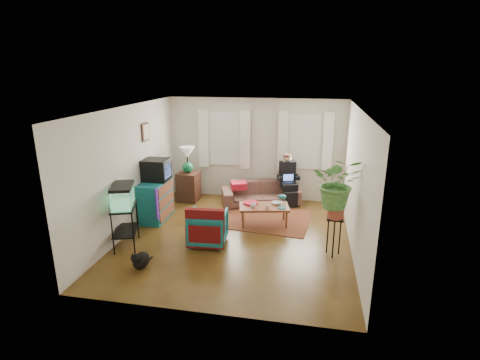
% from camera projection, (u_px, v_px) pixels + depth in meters
% --- Properties ---
extents(floor, '(4.50, 5.00, 0.01)m').
position_uv_depth(floor, '(236.00, 237.00, 7.64)').
color(floor, '#4F2B14').
rests_on(floor, ground).
extents(ceiling, '(4.50, 5.00, 0.01)m').
position_uv_depth(ceiling, '(236.00, 108.00, 6.89)').
color(ceiling, white).
rests_on(ceiling, wall_back).
extents(wall_back, '(4.50, 0.01, 2.60)m').
position_uv_depth(wall_back, '(255.00, 149.00, 9.62)').
color(wall_back, silver).
rests_on(wall_back, floor).
extents(wall_front, '(4.50, 0.01, 2.60)m').
position_uv_depth(wall_front, '(198.00, 228.00, 4.92)').
color(wall_front, silver).
rests_on(wall_front, floor).
extents(wall_left, '(0.01, 5.00, 2.60)m').
position_uv_depth(wall_left, '(129.00, 170.00, 7.67)').
color(wall_left, silver).
rests_on(wall_left, floor).
extents(wall_right, '(0.01, 5.00, 2.60)m').
position_uv_depth(wall_right, '(356.00, 182.00, 6.86)').
color(wall_right, silver).
rests_on(wall_right, floor).
extents(window_left, '(1.08, 0.04, 1.38)m').
position_uv_depth(window_left, '(225.00, 139.00, 9.67)').
color(window_left, white).
rests_on(window_left, wall_back).
extents(window_right, '(1.08, 0.04, 1.38)m').
position_uv_depth(window_right, '(305.00, 142.00, 9.30)').
color(window_right, white).
rests_on(window_right, wall_back).
extents(curtains_left, '(1.36, 0.06, 1.50)m').
position_uv_depth(curtains_left, '(224.00, 139.00, 9.59)').
color(curtains_left, white).
rests_on(curtains_left, wall_back).
extents(curtains_right, '(1.36, 0.06, 1.50)m').
position_uv_depth(curtains_right, '(305.00, 142.00, 9.22)').
color(curtains_right, white).
rests_on(curtains_right, wall_back).
extents(picture_frame, '(0.04, 0.32, 0.40)m').
position_uv_depth(picture_frame, '(146.00, 132.00, 8.28)').
color(picture_frame, '#3D2616').
rests_on(picture_frame, wall_left).
extents(area_rug, '(2.16, 1.80, 0.01)m').
position_uv_depth(area_rug, '(265.00, 219.00, 8.55)').
color(area_rug, brown).
rests_on(area_rug, floor).
extents(sofa, '(2.07, 1.34, 0.76)m').
position_uv_depth(sofa, '(261.00, 189.00, 9.42)').
color(sofa, brown).
rests_on(sofa, floor).
extents(seated_person, '(0.65, 0.72, 1.15)m').
position_uv_depth(seated_person, '(288.00, 181.00, 9.45)').
color(seated_person, black).
rests_on(seated_person, sofa).
extents(side_table, '(0.53, 0.53, 0.74)m').
position_uv_depth(side_table, '(189.00, 186.00, 9.65)').
color(side_table, '#381D15').
rests_on(side_table, floor).
extents(table_lamp, '(0.40, 0.40, 0.68)m').
position_uv_depth(table_lamp, '(187.00, 160.00, 9.45)').
color(table_lamp, white).
rests_on(table_lamp, side_table).
extents(dresser, '(0.52, 1.00, 0.89)m').
position_uv_depth(dresser, '(156.00, 200.00, 8.46)').
color(dresser, '#105665').
rests_on(dresser, floor).
extents(crt_tv, '(0.56, 0.51, 0.48)m').
position_uv_depth(crt_tv, '(156.00, 170.00, 8.35)').
color(crt_tv, black).
rests_on(crt_tv, dresser).
extents(aquarium_stand, '(0.63, 0.83, 0.82)m').
position_uv_depth(aquarium_stand, '(126.00, 226.00, 7.14)').
color(aquarium_stand, black).
rests_on(aquarium_stand, floor).
extents(aquarium, '(0.57, 0.75, 0.43)m').
position_uv_depth(aquarium, '(123.00, 195.00, 6.96)').
color(aquarium, '#7FD899').
rests_on(aquarium, aquarium_stand).
extents(black_cat, '(0.31, 0.43, 0.34)m').
position_uv_depth(black_cat, '(141.00, 259.00, 6.43)').
color(black_cat, black).
rests_on(black_cat, floor).
extents(armchair, '(0.75, 0.71, 0.72)m').
position_uv_depth(armchair, '(208.00, 226.00, 7.28)').
color(armchair, '#106264').
rests_on(armchair, floor).
extents(serape_throw, '(0.74, 0.22, 0.60)m').
position_uv_depth(serape_throw, '(205.00, 225.00, 6.97)').
color(serape_throw, '#9E0A0A').
rests_on(serape_throw, armchair).
extents(coffee_table, '(1.16, 0.79, 0.44)m').
position_uv_depth(coffee_table, '(264.00, 215.00, 8.19)').
color(coffee_table, brown).
rests_on(coffee_table, floor).
extents(cup_a, '(0.14, 0.14, 0.09)m').
position_uv_depth(cup_a, '(253.00, 205.00, 8.01)').
color(cup_a, white).
rests_on(cup_a, coffee_table).
extents(cup_b, '(0.11, 0.11, 0.09)m').
position_uv_depth(cup_b, '(267.00, 207.00, 7.94)').
color(cup_b, beige).
rests_on(cup_b, coffee_table).
extents(bowl, '(0.25, 0.25, 0.05)m').
position_uv_depth(bowl, '(277.00, 203.00, 8.21)').
color(bowl, white).
rests_on(bowl, coffee_table).
extents(snack_tray, '(0.39, 0.39, 0.04)m').
position_uv_depth(snack_tray, '(251.00, 203.00, 8.25)').
color(snack_tray, '#B21414').
rests_on(snack_tray, coffee_table).
extents(birdcage, '(0.21, 0.21, 0.31)m').
position_uv_depth(birdcage, '(282.00, 201.00, 7.95)').
color(birdcage, '#115B6B').
rests_on(birdcage, coffee_table).
extents(plant_stand, '(0.33, 0.33, 0.74)m').
position_uv_depth(plant_stand, '(334.00, 237.00, 6.81)').
color(plant_stand, black).
rests_on(plant_stand, floor).
extents(potted_plant, '(0.89, 0.79, 0.94)m').
position_uv_depth(potted_plant, '(337.00, 191.00, 6.55)').
color(potted_plant, '#599947').
rests_on(potted_plant, plant_stand).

